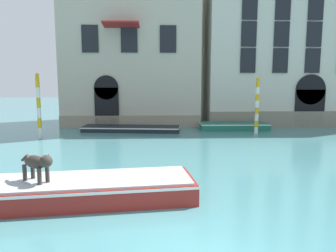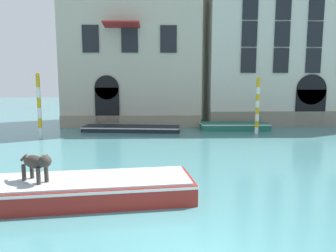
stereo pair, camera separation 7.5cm
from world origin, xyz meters
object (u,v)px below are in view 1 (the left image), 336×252
mooring_pole_4 (39,106)px  boat_foreground (55,190)px  dog_on_deck (37,163)px  mooring_pole_0 (257,105)px  boat_moored_far (234,126)px  boat_moored_near_palazzo (131,129)px

mooring_pole_4 → boat_foreground: bearing=-68.8°
dog_on_deck → mooring_pole_0: 15.86m
mooring_pole_0 → boat_foreground: bearing=-129.0°
boat_moored_far → mooring_pole_0: mooring_pole_0 is taller
boat_moored_near_palazzo → mooring_pole_0: size_ratio=1.83×
dog_on_deck → mooring_pole_4: size_ratio=0.28×
dog_on_deck → mooring_pole_4: 11.76m
boat_foreground → boat_moored_near_palazzo: bearing=77.6°
boat_moored_near_palazzo → boat_moored_far: 7.43m
boat_moored_near_palazzo → boat_moored_far: boat_moored_far is taller
dog_on_deck → boat_moored_near_palazzo: (1.67, 13.52, -1.06)m
boat_moored_near_palazzo → mooring_pole_0: 8.76m
dog_on_deck → boat_moored_far: dog_on_deck is taller
boat_moored_far → mooring_pole_0: (1.06, -1.86, 1.65)m
boat_foreground → boat_moored_far: (8.67, 13.86, -0.10)m
mooring_pole_0 → mooring_pole_4: 14.00m
boat_moored_far → mooring_pole_4: (-12.90, -2.94, 1.76)m
boat_moored_far → dog_on_deck: bearing=-121.9°
dog_on_deck → boat_moored_far: (9.08, 14.04, -1.00)m
mooring_pole_0 → mooring_pole_4: mooring_pole_4 is taller
boat_moored_near_palazzo → mooring_pole_4: mooring_pole_4 is taller
boat_foreground → boat_moored_far: bearing=51.0°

